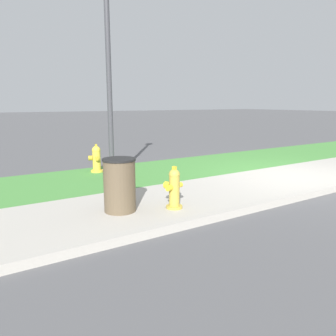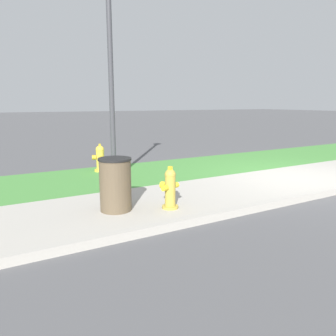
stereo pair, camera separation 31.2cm
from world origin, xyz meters
The scene contains 7 objects.
ground_plane centered at (0.00, 0.00, 0.00)m, with size 120.00×120.00×0.00m, color #515154.
sidewalk_pavement centered at (0.00, 0.00, 0.01)m, with size 18.00×2.17×0.01m, color #ADA89E.
grass_verge centered at (0.00, 2.36, 0.00)m, with size 18.00×2.55×0.01m, color #47893D.
fire_hydrant_mid_block centered at (-3.61, -0.38, 0.34)m, with size 0.36×0.33×0.70m.
fire_hydrant_near_corner centered at (-3.66, 3.04, 0.33)m, with size 0.36×0.39×0.70m.
street_lamp centered at (-3.66, 2.05, 2.96)m, with size 0.32×0.32×4.45m.
trash_bin centered at (-4.41, -0.05, 0.43)m, with size 0.52×0.52×0.85m.
Camera 1 is at (-6.44, -4.65, 1.70)m, focal length 35.00 mm.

